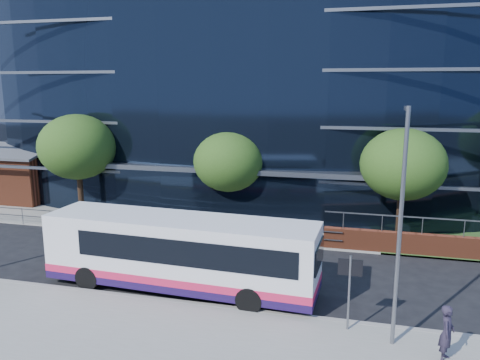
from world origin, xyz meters
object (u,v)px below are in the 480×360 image
(street_sign, at_px, (350,277))
(city_bus, at_px, (182,252))
(tree_far_a, at_px, (77,147))
(tree_far_c, at_px, (403,165))
(pedestrian, at_px, (447,333))
(tree_far_b, at_px, (229,162))
(brick_pavilion, at_px, (12,173))
(streetlight_east, at_px, (400,222))

(street_sign, bearing_deg, city_bus, 164.34)
(tree_far_a, height_order, city_bus, tree_far_a)
(city_bus, bearing_deg, tree_far_c, 44.88)
(street_sign, height_order, pedestrian, street_sign)
(tree_far_a, height_order, tree_far_c, tree_far_a)
(street_sign, xyz_separation_m, tree_far_b, (-7.50, 11.09, 2.06))
(brick_pavilion, relative_size, tree_far_b, 1.42)
(street_sign, relative_size, tree_far_b, 0.46)
(streetlight_east, bearing_deg, pedestrian, -21.26)
(street_sign, bearing_deg, tree_far_b, 124.08)
(street_sign, relative_size, tree_far_c, 0.43)
(brick_pavilion, relative_size, streetlight_east, 1.08)
(street_sign, xyz_separation_m, pedestrian, (3.07, -1.20, -1.08))
(tree_far_b, height_order, streetlight_east, streetlight_east)
(tree_far_b, height_order, tree_far_c, tree_far_c)
(street_sign, distance_m, city_bus, 7.33)
(pedestrian, bearing_deg, city_bus, 88.19)
(streetlight_east, bearing_deg, tree_far_b, 127.63)
(brick_pavilion, height_order, tree_far_b, tree_far_b)
(tree_far_c, bearing_deg, tree_far_b, 177.14)
(pedestrian, bearing_deg, tree_far_c, 18.36)
(tree_far_b, distance_m, streetlight_east, 14.74)
(tree_far_a, distance_m, pedestrian, 24.00)
(street_sign, xyz_separation_m, tree_far_a, (-17.50, 10.59, 2.71))
(city_bus, relative_size, pedestrian, 6.51)
(streetlight_east, height_order, city_bus, streetlight_east)
(streetlight_east, bearing_deg, tree_far_a, 149.54)
(tree_far_b, bearing_deg, tree_far_c, -2.86)
(brick_pavilion, height_order, streetlight_east, streetlight_east)
(brick_pavilion, bearing_deg, tree_far_b, -11.88)
(tree_far_b, xyz_separation_m, streetlight_east, (9.00, -11.67, 0.23))
(tree_far_a, bearing_deg, street_sign, -31.17)
(brick_pavilion, xyz_separation_m, pedestrian, (29.57, -16.28, -0.86))
(tree_far_b, relative_size, city_bus, 0.50)
(tree_far_a, relative_size, city_bus, 0.58)
(tree_far_b, distance_m, city_bus, 9.46)
(tree_far_c, bearing_deg, brick_pavilion, 171.18)
(pedestrian, bearing_deg, street_sign, 84.29)
(tree_far_c, bearing_deg, street_sign, -103.29)
(city_bus, bearing_deg, brick_pavilion, 148.84)
(tree_far_c, distance_m, city_bus, 13.16)
(tree_far_b, distance_m, tree_far_c, 10.02)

